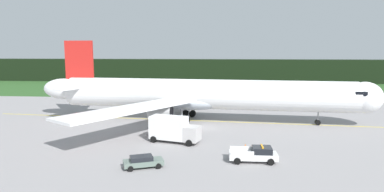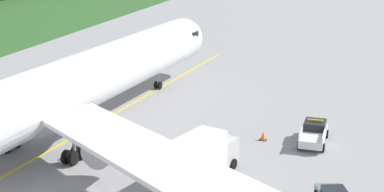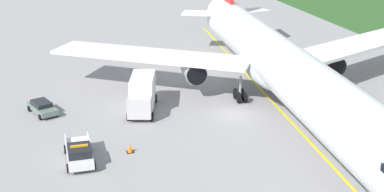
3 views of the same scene
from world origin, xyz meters
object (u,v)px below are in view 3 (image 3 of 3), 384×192
at_px(catering_truck, 142,94).
at_px(airliner, 280,65).
at_px(ops_pickup_truck, 79,152).
at_px(apron_cone, 130,148).
at_px(staff_car, 42,107).

bearing_deg(catering_truck, airliner, 77.79).
xyz_separation_m(ops_pickup_truck, catering_truck, (-10.52, 7.37, 0.99)).
height_order(airliner, ops_pickup_truck, airliner).
relative_size(ops_pickup_truck, catering_truck, 0.74).
relative_size(catering_truck, apron_cone, 8.96).
distance_m(airliner, staff_car, 25.33).
relative_size(airliner, apron_cone, 74.02).
bearing_deg(ops_pickup_truck, airliner, 109.03).
distance_m(staff_car, apron_cone, 13.77).
bearing_deg(airliner, staff_car, -101.45).
height_order(ops_pickup_truck, apron_cone, ops_pickup_truck).
bearing_deg(airliner, ops_pickup_truck, -70.97).
height_order(airliner, apron_cone, airliner).
relative_size(airliner, catering_truck, 8.26).
height_order(staff_car, apron_cone, staff_car).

